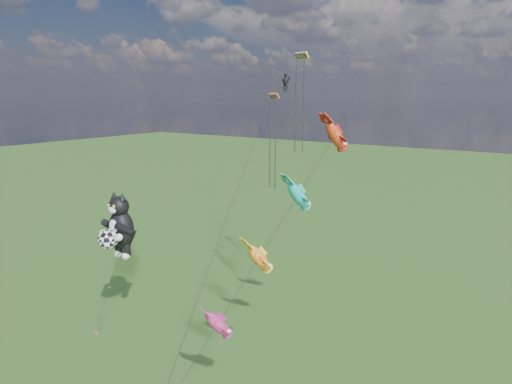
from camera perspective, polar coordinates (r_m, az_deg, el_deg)
The scene contains 4 objects.
ground at distance 39.72m, azimuth -17.81°, elevation -17.20°, with size 300.00×300.00×0.00m, color #163B0E.
cat_kite_rig at distance 37.46m, azimuth -17.91°, elevation -4.42°, with size 2.61×4.23×11.67m.
fish_windsock_rig at distance 27.35m, azimuth 2.98°, elevation -4.71°, with size 7.03×14.44×20.00m.
parafoil_rig at distance 36.14m, azimuth 3.68°, elevation 12.29°, with size 1.97×17.55×26.89m.
Camera 1 is at (27.76, -20.81, 19.35)m, focal length 30.00 mm.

